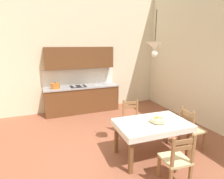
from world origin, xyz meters
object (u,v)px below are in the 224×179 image
(dining_chair_camera_side, at_px, (177,160))
(fruit_bowl, at_px, (158,120))
(dining_table, at_px, (152,128))
(kitchen_cabinetry, at_px, (81,87))
(pendant_lamp, at_px, (155,46))
(dining_chair_window_side, at_px, (191,129))
(dining_chair_kitchen_side, at_px, (132,120))

(dining_chair_camera_side, bearing_deg, fruit_bowl, 78.46)
(dining_table, height_order, dining_chair_camera_side, dining_chair_camera_side)
(kitchen_cabinetry, height_order, pendant_lamp, pendant_lamp)
(dining_table, xyz_separation_m, dining_chair_window_side, (1.00, -0.05, -0.19))
(dining_table, xyz_separation_m, dining_chair_camera_side, (-0.07, -0.84, -0.19))
(dining_chair_window_side, distance_m, dining_chair_kitchen_side, 1.37)
(kitchen_cabinetry, relative_size, dining_chair_kitchen_side, 2.68)
(dining_chair_window_side, xyz_separation_m, dining_chair_kitchen_side, (-0.98, 0.96, 0.00))
(dining_chair_window_side, xyz_separation_m, pendant_lamp, (-1.05, 0.02, 1.80))
(pendant_lamp, bearing_deg, dining_table, 28.57)
(dining_chair_window_side, height_order, dining_chair_camera_side, same)
(dining_table, distance_m, dining_chair_kitchen_side, 0.93)
(dining_chair_kitchen_side, distance_m, fruit_bowl, 1.04)
(dining_chair_window_side, distance_m, pendant_lamp, 2.09)
(dining_table, distance_m, dining_chair_window_side, 1.02)
(kitchen_cabinetry, bearing_deg, dining_chair_window_side, -61.75)
(dining_table, distance_m, dining_chair_camera_side, 0.86)
(dining_chair_camera_side, xyz_separation_m, pendant_lamp, (0.02, 0.81, 1.80))
(dining_chair_window_side, relative_size, pendant_lamp, 1.16)
(dining_chair_kitchen_side, relative_size, dining_chair_camera_side, 1.00)
(dining_chair_kitchen_side, relative_size, pendant_lamp, 1.16)
(dining_table, relative_size, dining_chair_window_side, 1.60)
(dining_chair_camera_side, relative_size, pendant_lamp, 1.16)
(kitchen_cabinetry, relative_size, dining_chair_window_side, 2.68)
(dining_chair_window_side, bearing_deg, kitchen_cabinetry, 118.25)
(fruit_bowl, bearing_deg, dining_table, 145.34)
(dining_chair_kitchen_side, height_order, pendant_lamp, pendant_lamp)
(dining_chair_kitchen_side, height_order, fruit_bowl, dining_chair_kitchen_side)
(kitchen_cabinetry, xyz_separation_m, dining_chair_window_side, (1.74, -3.24, -0.41))
(dining_table, bearing_deg, fruit_bowl, -34.66)
(dining_chair_window_side, xyz_separation_m, fruit_bowl, (-0.91, -0.01, 0.37))
(dining_table, height_order, dining_chair_kitchen_side, dining_chair_kitchen_side)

